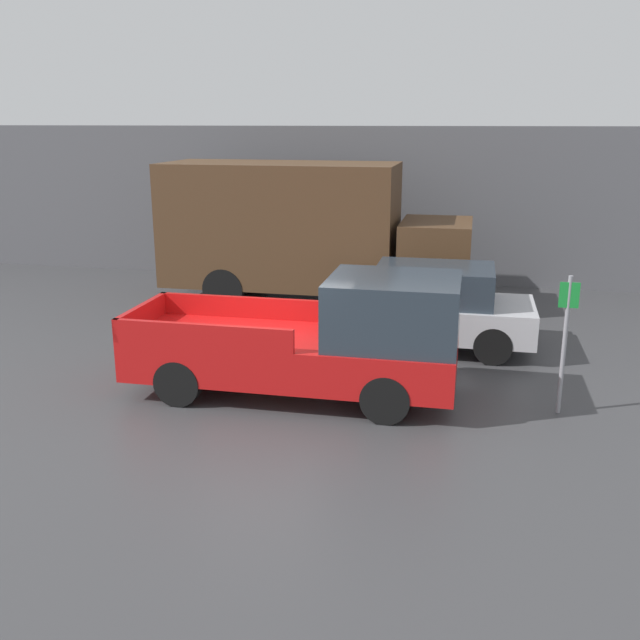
{
  "coord_description": "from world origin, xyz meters",
  "views": [
    {
      "loc": [
        3.21,
        -10.9,
        4.53
      ],
      "look_at": [
        0.62,
        1.17,
        1.06
      ],
      "focal_mm": 40.0,
      "sensor_mm": 36.0,
      "label": 1
    }
  ],
  "objects_px": {
    "delivery_truck": "(302,229)",
    "parking_sign": "(565,337)",
    "pickup_truck": "(322,341)",
    "car": "(429,306)"
  },
  "relations": [
    {
      "from": "pickup_truck",
      "to": "car",
      "type": "height_order",
      "value": "pickup_truck"
    },
    {
      "from": "car",
      "to": "parking_sign",
      "type": "distance_m",
      "value": 3.85
    },
    {
      "from": "car",
      "to": "parking_sign",
      "type": "bearing_deg",
      "value": -53.38
    },
    {
      "from": "pickup_truck",
      "to": "parking_sign",
      "type": "bearing_deg",
      "value": 1.59
    },
    {
      "from": "pickup_truck",
      "to": "parking_sign",
      "type": "xyz_separation_m",
      "value": [
        3.86,
        0.11,
        0.29
      ]
    },
    {
      "from": "pickup_truck",
      "to": "parking_sign",
      "type": "distance_m",
      "value": 3.87
    },
    {
      "from": "pickup_truck",
      "to": "delivery_truck",
      "type": "relative_size",
      "value": 0.72
    },
    {
      "from": "delivery_truck",
      "to": "parking_sign",
      "type": "height_order",
      "value": "delivery_truck"
    },
    {
      "from": "pickup_truck",
      "to": "car",
      "type": "relative_size",
      "value": 1.29
    },
    {
      "from": "pickup_truck",
      "to": "parking_sign",
      "type": "relative_size",
      "value": 2.44
    }
  ]
}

